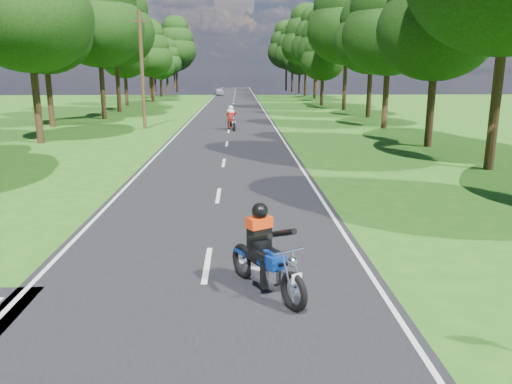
{
  "coord_description": "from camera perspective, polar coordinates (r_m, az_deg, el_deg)",
  "views": [
    {
      "loc": [
        0.69,
        -7.85,
        3.98
      ],
      "look_at": [
        1.1,
        4.0,
        1.1
      ],
      "focal_mm": 35.0,
      "sensor_mm": 36.0,
      "label": 1
    }
  ],
  "objects": [
    {
      "name": "ground",
      "position": [
        8.83,
        -6.42,
        -13.23
      ],
      "size": [
        160.0,
        160.0,
        0.0
      ],
      "primitive_type": "plane",
      "color": "#235D15",
      "rests_on": "ground"
    },
    {
      "name": "main_road",
      "position": [
        57.99,
        -2.68,
        9.7
      ],
      "size": [
        7.0,
        140.0,
        0.02
      ],
      "primitive_type": "cube",
      "color": "black",
      "rests_on": "ground"
    },
    {
      "name": "road_markings",
      "position": [
        56.13,
        -2.84,
        9.58
      ],
      "size": [
        7.4,
        140.0,
        0.01
      ],
      "color": "silver",
      "rests_on": "main_road"
    },
    {
      "name": "treeline",
      "position": [
        68.06,
        -1.4,
        17.24
      ],
      "size": [
        40.0,
        115.35,
        14.78
      ],
      "color": "black",
      "rests_on": "ground"
    },
    {
      "name": "telegraph_pole",
      "position": [
        36.47,
        -12.89,
        13.45
      ],
      "size": [
        1.2,
        0.26,
        8.0
      ],
      "color": "#382616",
      "rests_on": "ground"
    },
    {
      "name": "rider_near_blue",
      "position": [
        9.03,
        1.21,
        -6.62
      ],
      "size": [
        1.59,
        2.05,
        1.66
      ],
      "primitive_type": null,
      "rotation": [
        0.0,
        0.0,
        0.53
      ],
      "color": "navy",
      "rests_on": "main_road"
    },
    {
      "name": "rider_far_red",
      "position": [
        34.8,
        -2.84,
        8.47
      ],
      "size": [
        1.06,
        2.09,
        1.66
      ],
      "primitive_type": null,
      "rotation": [
        0.0,
        0.0,
        0.21
      ],
      "color": "#9E0C12",
      "rests_on": "main_road"
    },
    {
      "name": "distant_car",
      "position": [
        85.82,
        -4.24,
        11.36
      ],
      "size": [
        1.92,
        3.74,
        1.22
      ],
      "primitive_type": "imported",
      "rotation": [
        0.0,
        0.0,
        0.14
      ],
      "color": "silver",
      "rests_on": "main_road"
    }
  ]
}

